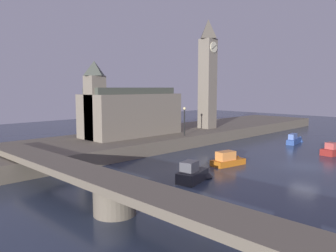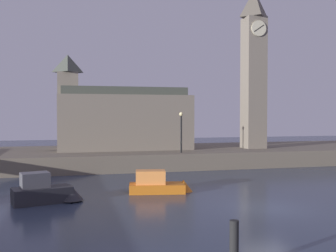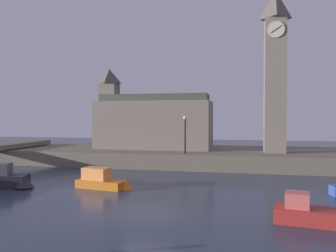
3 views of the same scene
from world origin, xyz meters
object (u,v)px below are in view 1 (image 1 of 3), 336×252
boat_dinghy_red (333,150)px  boat_barge_dark (195,173)px  clock_tower (208,73)px  parliament_hall (129,112)px  boat_tour_blue (295,140)px  boat_patrol_orange (230,160)px  streetlamp (184,118)px

boat_dinghy_red → boat_barge_dark: 19.78m
clock_tower → boat_barge_dark: 25.52m
parliament_hall → boat_tour_blue: parliament_hall is taller
boat_dinghy_red → boat_barge_dark: boat_barge_dark is taller
parliament_hall → boat_patrol_orange: size_ratio=2.94×
streetlamp → boat_barge_dark: size_ratio=0.88×
boat_tour_blue → boat_dinghy_red: boat_dinghy_red is taller
parliament_hall → boat_patrol_orange: bearing=-86.9°
boat_tour_blue → boat_barge_dark: size_ratio=1.09×
streetlamp → boat_tour_blue: 15.93m
boat_dinghy_red → boat_barge_dark: (-19.36, 4.08, 0.13)m
clock_tower → streetlamp: clock_tower is taller
boat_patrol_orange → boat_tour_blue: bearing=3.8°
parliament_hall → boat_dinghy_red: size_ratio=3.61×
clock_tower → boat_dinghy_red: 20.29m
boat_barge_dark → boat_tour_blue: bearing=5.8°
boat_dinghy_red → streetlamp: bearing=119.4°
clock_tower → parliament_hall: size_ratio=1.25×
boat_patrol_orange → boat_barge_dark: 7.03m
clock_tower → boat_patrol_orange: clock_tower is taller
clock_tower → boat_tour_blue: (4.63, -11.56, -9.22)m
streetlamp → boat_dinghy_red: 17.57m
boat_tour_blue → clock_tower: bearing=111.8°
parliament_hall → boat_dinghy_red: parliament_hall is taller
clock_tower → boat_barge_dark: clock_tower is taller
boat_patrol_orange → streetlamp: bearing=67.6°
parliament_hall → boat_patrol_orange: (0.80, -14.73, -4.03)m
boat_tour_blue → streetlamp: bearing=146.9°
parliament_hall → boat_tour_blue: size_ratio=2.85×
streetlamp → boat_patrol_orange: streetlamp is taller
streetlamp → boat_tour_blue: (13.06, -8.52, -3.29)m
boat_dinghy_red → boat_patrol_orange: size_ratio=0.81×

